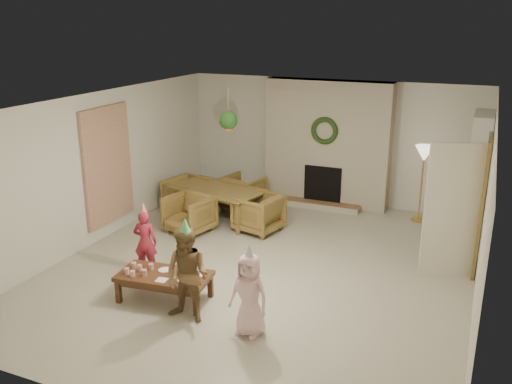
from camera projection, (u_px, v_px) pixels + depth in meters
The scene contains 56 objects.
floor at pixel (264, 267), 8.35m from camera, with size 7.00×7.00×0.00m, color #B7B29E.
ceiling at pixel (264, 104), 7.59m from camera, with size 7.00×7.00×0.00m, color white.
wall_back at pixel (330, 142), 11.03m from camera, with size 7.00×7.00×0.00m, color silver.
wall_front at pixel (116, 296), 4.91m from camera, with size 7.00×7.00×0.00m, color silver.
wall_left at pixel (98, 168), 9.10m from camera, with size 7.00×7.00×0.00m, color silver.
wall_right at pixel (485, 217), 6.84m from camera, with size 7.00×7.00×0.00m, color silver.
fireplace_mass at pixel (327, 144), 10.86m from camera, with size 2.50×0.40×2.50m, color #532D16.
fireplace_hearth at pixel (320, 205), 10.91m from camera, with size 1.60×0.30×0.12m, color brown.
fireplace_firebox at pixel (323, 184), 10.94m from camera, with size 0.75×0.12×0.75m, color black.
fireplace_wreath at pixel (324, 131), 10.56m from camera, with size 0.54×0.54×0.10m, color #1C3915.
floor_lamp_base at pixel (418, 220), 10.25m from camera, with size 0.27×0.27×0.03m, color gold.
floor_lamp_post at pixel (421, 186), 10.05m from camera, with size 0.03×0.03×1.30m, color gold.
floor_lamp_shade at pixel (424, 154), 9.86m from camera, with size 0.35×0.35×0.29m, color beige.
bookshelf_carcass at pixel (477, 180), 8.96m from camera, with size 0.30×1.00×2.20m, color white.
bookshelf_shelf_a at pixel (471, 217), 9.17m from camera, with size 0.30×0.92×0.03m, color white.
bookshelf_shelf_b at pixel (474, 194), 9.04m from camera, with size 0.30×0.92×0.03m, color white.
bookshelf_shelf_c at pixel (477, 171), 8.92m from camera, with size 0.30×0.92×0.03m, color white.
bookshelf_shelf_d at pixel (480, 147), 8.80m from camera, with size 0.30×0.92×0.03m, color white.
books_row_lower at pixel (470, 211), 9.00m from camera, with size 0.20×0.40×0.24m, color #AC381F.
books_row_mid at pixel (473, 185), 9.05m from camera, with size 0.20×0.44×0.24m, color #293A97.
books_row_upper at pixel (476, 164), 8.80m from camera, with size 0.20×0.36×0.22m, color gold.
door_frame at pixel (482, 205), 7.98m from camera, with size 0.05×0.86×2.04m, color olive.
door_leaf at pixel (452, 211), 7.79m from camera, with size 0.05×0.80×2.00m, color beige.
curtain_panel at pixel (108, 165), 9.26m from camera, with size 0.06×1.20×2.00m, color #D0B193.
dining_table at pixel (217, 204), 10.22m from camera, with size 1.74×0.97×0.61m, color olive.
dining_chair_near at pixel (189, 214), 9.62m from camera, with size 0.72×0.74×0.68m, color olive.
dining_chair_far at pixel (242, 193), 10.79m from camera, with size 0.72×0.74×0.68m, color olive.
dining_chair_left at pixel (187, 195), 10.64m from camera, with size 0.72×0.74×0.68m, color olive.
dining_chair_right at pixel (258, 213), 9.66m from camera, with size 0.72×0.74×0.68m, color olive.
hanging_plant_cord at pixel (228, 107), 9.50m from camera, with size 0.01×0.01×0.70m, color tan.
hanging_plant_pot at pixel (229, 127), 9.60m from camera, with size 0.16×0.16×0.12m, color #9D5B32.
hanging_plant_foliage at pixel (228, 121), 9.57m from camera, with size 0.32×0.32×0.32m, color #1E4B19.
coffee_table_top at pixel (164, 276), 7.28m from camera, with size 1.23×0.62×0.06m, color #4E2E1A.
coffee_table_apron at pixel (164, 280), 7.30m from camera, with size 1.14×0.52×0.08m, color #4E2E1A.
coffee_leg_fl at pixel (118, 292), 7.26m from camera, with size 0.07×0.07×0.32m, color #4E2E1A.
coffee_leg_fr at pixel (196, 304), 6.95m from camera, with size 0.07×0.07×0.32m, color #4E2E1A.
coffee_leg_bl at pixel (137, 275), 7.72m from camera, with size 0.07×0.07×0.32m, color #4E2E1A.
coffee_leg_br at pixel (210, 286), 7.41m from camera, with size 0.07×0.07×0.32m, color #4E2E1A.
cup_a at pixel (127, 271), 7.26m from camera, with size 0.07×0.07×0.09m, color white.
cup_b at pixel (134, 265), 7.43m from camera, with size 0.07×0.07×0.09m, color white.
cup_c at pixel (133, 274), 7.18m from camera, with size 0.07×0.07×0.09m, color white.
cup_d at pixel (140, 268), 7.35m from camera, with size 0.07×0.07×0.09m, color white.
cup_e at pixel (144, 273), 7.21m from camera, with size 0.07×0.07×0.09m, color white.
cup_f at pixel (151, 267), 7.39m from camera, with size 0.07×0.07×0.09m, color white.
plate_a at pixel (165, 270), 7.38m from camera, with size 0.17×0.17×0.01m, color white.
plate_b at pixel (177, 279), 7.11m from camera, with size 0.17×0.17×0.01m, color white.
plate_c at pixel (196, 275), 7.24m from camera, with size 0.17×0.17×0.01m, color white.
food_scoop at pixel (177, 277), 7.10m from camera, with size 0.07×0.07×0.07m, color tan.
napkin_left at pixel (162, 280), 7.10m from camera, with size 0.14×0.14×0.01m, color #FCB9C7.
napkin_right at pixel (192, 272), 7.33m from camera, with size 0.14×0.14×0.01m, color #FCB9C7.
child_red at pixel (145, 242), 8.05m from camera, with size 0.35×0.23×0.97m, color #A02234.
party_hat_red at pixel (143, 208), 7.89m from camera, with size 0.13×0.13×0.18m, color gold.
child_plaid at pixel (187, 276), 6.71m from camera, with size 0.59×0.46×1.22m, color #963B28.
party_hat_plaid at pixel (185, 226), 6.51m from camera, with size 0.14×0.14×0.20m, color #54C468.
child_pink at pixel (249, 295), 6.44m from camera, with size 0.50×0.33×1.03m, color #F8C6CB.
party_hat_pink at pixel (249, 252), 6.27m from camera, with size 0.13×0.13×0.19m, color silver.
Camera 1 is at (2.89, -7.03, 3.64)m, focal length 38.26 mm.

